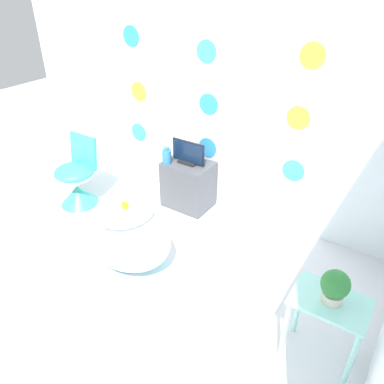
% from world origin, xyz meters
% --- Properties ---
extents(ground_plane, '(12.00, 12.00, 0.00)m').
position_xyz_m(ground_plane, '(0.00, 0.00, 0.00)').
color(ground_plane, silver).
extents(wall_back_dotted, '(5.04, 0.05, 2.60)m').
position_xyz_m(wall_back_dotted, '(-0.00, 2.10, 1.30)').
color(wall_back_dotted, white).
rests_on(wall_back_dotted, ground_plane).
extents(rug, '(1.29, 0.70, 0.01)m').
position_xyz_m(rug, '(0.01, 0.63, 0.00)').
color(rug, silver).
rests_on(rug, ground_plane).
extents(bathtub, '(0.85, 0.61, 0.56)m').
position_xyz_m(bathtub, '(-0.03, 0.79, 0.28)').
color(bathtub, white).
rests_on(bathtub, ground_plane).
extents(rubber_duck, '(0.06, 0.07, 0.08)m').
position_xyz_m(rubber_duck, '(-0.03, 0.81, 0.60)').
color(rubber_duck, yellow).
rests_on(rubber_duck, bathtub).
extents(chair, '(0.43, 0.43, 0.77)m').
position_xyz_m(chair, '(-1.15, 1.22, 0.26)').
color(chair, '#38B2A3').
rests_on(chair, ground_plane).
extents(tv_cabinet, '(0.50, 0.37, 0.52)m').
position_xyz_m(tv_cabinet, '(-0.11, 1.86, 0.26)').
color(tv_cabinet, '#4C4C51').
rests_on(tv_cabinet, ground_plane).
extents(tv, '(0.39, 0.12, 0.24)m').
position_xyz_m(tv, '(-0.11, 1.86, 0.63)').
color(tv, black).
rests_on(tv, tv_cabinet).
extents(vase, '(0.10, 0.10, 0.18)m').
position_xyz_m(vase, '(-0.29, 1.74, 0.60)').
color(vase, '#2D72B7').
rests_on(vase, tv_cabinet).
extents(side_table, '(0.46, 0.32, 0.56)m').
position_xyz_m(side_table, '(1.69, 0.76, 0.44)').
color(side_table, '#99E0D8').
rests_on(side_table, ground_plane).
extents(potted_plant_left, '(0.17, 0.17, 0.22)m').
position_xyz_m(potted_plant_left, '(1.69, 0.76, 0.68)').
color(potted_plant_left, beige).
rests_on(potted_plant_left, side_table).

